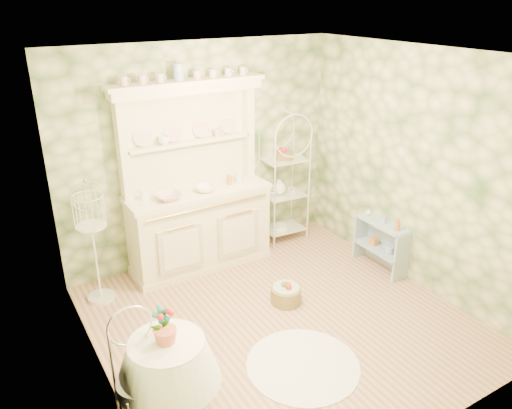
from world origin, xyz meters
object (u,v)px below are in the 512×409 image
kitchen_dresser (197,179)px  birdcage_stand (94,246)px  side_shelf (381,247)px  round_table (169,377)px  cafe_chair (142,382)px  floor_basket (286,294)px  bakers_rack (284,176)px

kitchen_dresser → birdcage_stand: kitchen_dresser is taller
side_shelf → round_table: (-3.14, -0.87, 0.08)m
cafe_chair → floor_basket: 2.13m
kitchen_dresser → cafe_chair: size_ratio=2.61×
bakers_rack → round_table: size_ratio=2.50×
cafe_chair → floor_basket: size_ratio=2.66×
bakers_rack → cafe_chair: (-2.79, -2.20, -0.48)m
bakers_rack → birdcage_stand: bearing=-171.8°
kitchen_dresser → floor_basket: (0.44, -1.26, -1.04)m
kitchen_dresser → round_table: kitchen_dresser is taller
bakers_rack → round_table: 3.42m
birdcage_stand → bakers_rack: bearing=4.8°
side_shelf → floor_basket: size_ratio=2.00×
bakers_rack → birdcage_stand: (-2.61, -0.22, -0.24)m
floor_basket → kitchen_dresser: bearing=109.2°
floor_basket → birdcage_stand: bearing=147.0°
side_shelf → round_table: size_ratio=0.90×
bakers_rack → cafe_chair: bakers_rack is taller
birdcage_stand → floor_basket: size_ratio=4.08×
side_shelf → cafe_chair: size_ratio=0.75×
side_shelf → floor_basket: 1.45m
floor_basket → bakers_rack: bearing=57.3°
side_shelf → cafe_chair: cafe_chair is taller
birdcage_stand → kitchen_dresser: bearing=5.7°
kitchen_dresser → cafe_chair: bearing=-125.0°
round_table → cafe_chair: cafe_chair is taller
side_shelf → cafe_chair: (-3.36, -0.89, 0.16)m
round_table → floor_basket: round_table is taller
side_shelf → birdcage_stand: birdcage_stand is taller
cafe_chair → birdcage_stand: birdcage_stand is taller
bakers_rack → cafe_chair: bearing=-138.3°
bakers_rack → floor_basket: size_ratio=5.56×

